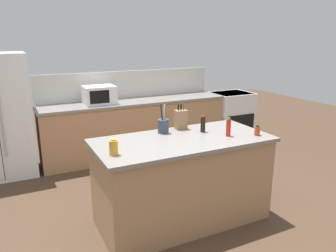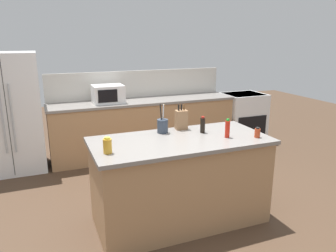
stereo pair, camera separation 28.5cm
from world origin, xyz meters
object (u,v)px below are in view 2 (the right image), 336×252
spice_jar_paprika (257,133)px  knife_block (181,120)px  refrigerator (9,113)px  utensil_crock (163,125)px  honey_jar (107,146)px  microwave (108,94)px  soy_sauce_bottle (203,125)px  hot_sauce_bottle (227,129)px  range_oven (242,117)px

spice_jar_paprika → knife_block: bearing=136.4°
refrigerator → utensil_crock: size_ratio=5.48×
knife_block → honey_jar: 1.07m
microwave → knife_block: 1.91m
soy_sauce_bottle → utensil_crock: bearing=158.1°
knife_block → utensil_crock: (-0.25, -0.05, -0.03)m
hot_sauce_bottle → honey_jar: size_ratio=1.32×
knife_block → soy_sauce_bottle: knife_block is taller
honey_jar → microwave: bearing=78.1°
hot_sauce_bottle → spice_jar_paprika: size_ratio=1.83×
range_oven → utensil_crock: 3.10m
refrigerator → utensil_crock: 2.58m
microwave → hot_sauce_bottle: (0.77, -2.33, -0.05)m
microwave → knife_block: bearing=-76.3°
spice_jar_paprika → honey_jar: honey_jar is taller
range_oven → honey_jar: size_ratio=6.06×
hot_sauce_bottle → utensil_crock: bearing=143.9°
knife_block → soy_sauce_bottle: (0.16, -0.22, -0.03)m
refrigerator → soy_sauce_bottle: 2.97m
utensil_crock → spice_jar_paprika: bearing=-31.6°
refrigerator → honey_jar: (0.96, -2.40, 0.13)m
range_oven → soy_sauce_bottle: soy_sauce_bottle is taller
range_oven → hot_sauce_bottle: bearing=-127.8°
hot_sauce_bottle → honey_jar: hot_sauce_bottle is taller
range_oven → hot_sauce_bottle: hot_sauce_bottle is taller
refrigerator → range_oven: 4.06m
microwave → spice_jar_paprika: microwave is taller
microwave → spice_jar_paprika: 2.67m
range_oven → soy_sauce_bottle: 2.92m
range_oven → spice_jar_paprika: spice_jar_paprika is taller
microwave → soy_sauce_bottle: bearing=-73.6°
range_oven → honey_jar: 3.91m
range_oven → honey_jar: honey_jar is taller
refrigerator → utensil_crock: (1.66, -1.97, 0.14)m
knife_block → hot_sauce_bottle: bearing=-51.1°
utensil_crock → range_oven: bearing=38.8°
soy_sauce_bottle → refrigerator: bearing=134.2°
range_oven → utensil_crock: size_ratio=2.87×
soy_sauce_bottle → spice_jar_paprika: size_ratio=1.71×
knife_block → honey_jar: (-0.95, -0.49, -0.04)m
refrigerator → knife_block: refrigerator is taller
spice_jar_paprika → honey_jar: size_ratio=0.72×
range_oven → spice_jar_paprika: bearing=-121.7°
soy_sauce_bottle → spice_jar_paprika: bearing=-38.9°
spice_jar_paprika → hot_sauce_bottle: bearing=158.5°
range_oven → hot_sauce_bottle: (-1.81, -2.33, 0.57)m
refrigerator → microwave: size_ratio=3.64×
hot_sauce_bottle → soy_sauce_bottle: size_ratio=1.08×
range_oven → spice_jar_paprika: size_ratio=8.44×
utensil_crock → honey_jar: 0.82m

